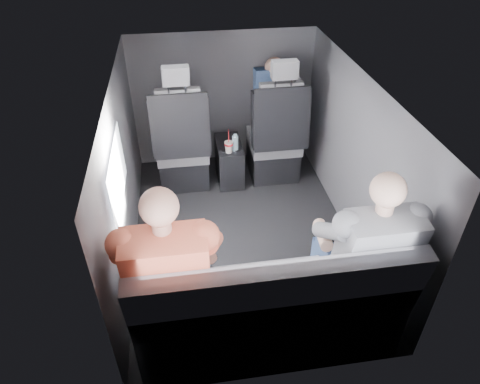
{
  "coord_description": "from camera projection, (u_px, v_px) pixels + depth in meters",
  "views": [
    {
      "loc": [
        -0.44,
        -2.71,
        2.46
      ],
      "look_at": [
        -0.03,
        -0.05,
        0.5
      ],
      "focal_mm": 32.0,
      "sensor_mm": 36.0,
      "label": 1
    }
  ],
  "objects": [
    {
      "name": "laptop_black",
      "position": [
        361.0,
        237.0,
        2.72
      ],
      "size": [
        0.39,
        0.43,
        0.23
      ],
      "color": "black",
      "rests_on": "passenger_rear_right"
    },
    {
      "name": "front_seat_left",
      "position": [
        182.0,
        149.0,
        4.05
      ],
      "size": [
        0.52,
        0.58,
        1.26
      ],
      "color": "black",
      "rests_on": "floor"
    },
    {
      "name": "side_window",
      "position": [
        118.0,
        176.0,
        2.79
      ],
      "size": [
        0.02,
        0.75,
        0.42
      ],
      "primitive_type": "cube",
      "color": "white",
      "rests_on": "panel_left"
    },
    {
      "name": "soda_cup",
      "position": [
        229.0,
        147.0,
        3.97
      ],
      "size": [
        0.08,
        0.08,
        0.24
      ],
      "color": "white",
      "rests_on": "center_console"
    },
    {
      "name": "rear_bench",
      "position": [
        270.0,
        311.0,
        2.64
      ],
      "size": [
        1.6,
        0.57,
        0.92
      ],
      "color": "slate",
      "rests_on": "floor"
    },
    {
      "name": "panel_front",
      "position": [
        223.0,
        99.0,
        4.31
      ],
      "size": [
        1.8,
        0.02,
        1.35
      ],
      "primitive_type": "cube",
      "color": "#56565B",
      "rests_on": "floor"
    },
    {
      "name": "panel_right",
      "position": [
        355.0,
        160.0,
        3.38
      ],
      "size": [
        0.02,
        2.6,
        1.35
      ],
      "primitive_type": "cube",
      "color": "#56565B",
      "rests_on": "floor"
    },
    {
      "name": "passenger_front_right",
      "position": [
        273.0,
        99.0,
        4.16
      ],
      "size": [
        0.37,
        0.37,
        0.71
      ],
      "color": "navy",
      "rests_on": "front_seat_right"
    },
    {
      "name": "laptop_white",
      "position": [
        165.0,
        258.0,
        2.56
      ],
      "size": [
        0.38,
        0.41,
        0.24
      ],
      "color": "white",
      "rests_on": "passenger_rear_left"
    },
    {
      "name": "ceiling",
      "position": [
        244.0,
        85.0,
        2.87
      ],
      "size": [
        2.6,
        2.6,
        0.0
      ],
      "primitive_type": "plane",
      "rotation": [
        3.14,
        0.0,
        0.0
      ],
      "color": "#B2B2AD",
      "rests_on": "panel_back"
    },
    {
      "name": "center_console",
      "position": [
        229.0,
        161.0,
        4.25
      ],
      "size": [
        0.24,
        0.48,
        0.41
      ],
      "color": "black",
      "rests_on": "floor"
    },
    {
      "name": "seatbelt",
      "position": [
        282.0,
        112.0,
        3.79
      ],
      "size": [
        0.35,
        0.11,
        0.59
      ],
      "primitive_type": "cube",
      "rotation": [
        -0.14,
        0.49,
        0.0
      ],
      "color": "black",
      "rests_on": "front_seat_right"
    },
    {
      "name": "front_seat_right",
      "position": [
        275.0,
        142.0,
        4.16
      ],
      "size": [
        0.52,
        0.58,
        1.26
      ],
      "color": "black",
      "rests_on": "floor"
    },
    {
      "name": "passenger_rear_left",
      "position": [
        170.0,
        271.0,
        2.44
      ],
      "size": [
        0.55,
        0.66,
        1.3
      ],
      "color": "#2E2F33",
      "rests_on": "rear_bench"
    },
    {
      "name": "floor",
      "position": [
        243.0,
        235.0,
        3.67
      ],
      "size": [
        2.6,
        2.6,
        0.0
      ],
      "primitive_type": "plane",
      "color": "black",
      "rests_on": "ground"
    },
    {
      "name": "panel_left",
      "position": [
        123.0,
        179.0,
        3.16
      ],
      "size": [
        0.02,
        2.6,
        1.35
      ],
      "primitive_type": "cube",
      "color": "#56565B",
      "rests_on": "floor"
    },
    {
      "name": "passenger_rear_right",
      "position": [
        363.0,
        251.0,
        2.59
      ],
      "size": [
        0.53,
        0.65,
        1.27
      ],
      "color": "navy",
      "rests_on": "rear_bench"
    },
    {
      "name": "water_bottle",
      "position": [
        235.0,
        143.0,
        3.99
      ],
      "size": [
        0.06,
        0.06,
        0.17
      ],
      "color": "#A2BDDC",
      "rests_on": "center_console"
    },
    {
      "name": "panel_back",
      "position": [
        282.0,
        303.0,
        2.23
      ],
      "size": [
        1.8,
        0.02,
        1.35
      ],
      "primitive_type": "cube",
      "color": "#56565B",
      "rests_on": "floor"
    }
  ]
}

